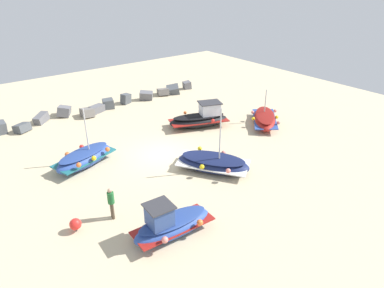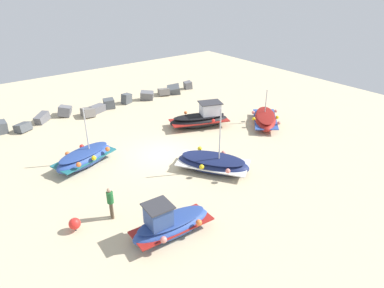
{
  "view_description": "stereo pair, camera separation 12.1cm",
  "coord_description": "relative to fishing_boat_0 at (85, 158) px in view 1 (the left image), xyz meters",
  "views": [
    {
      "loc": [
        -10.65,
        -16.99,
        10.69
      ],
      "look_at": [
        1.38,
        -1.42,
        0.9
      ],
      "focal_mm": 32.29,
      "sensor_mm": 36.0,
      "label": 1
    },
    {
      "loc": [
        -10.56,
        -17.07,
        10.69
      ],
      "look_at": [
        1.38,
        -1.42,
        0.9
      ],
      "focal_mm": 32.29,
      "sensor_mm": 36.0,
      "label": 2
    }
  ],
  "objects": [
    {
      "name": "person_walking",
      "position": [
        -0.95,
        -5.71,
        0.45
      ],
      "size": [
        0.32,
        0.32,
        1.7
      ],
      "rotation": [
        0.0,
        0.0,
        3.0
      ],
      "color": "brown",
      "rests_on": "ground_plane"
    },
    {
      "name": "fishing_boat_4",
      "position": [
        5.9,
        -5.2,
        -0.07
      ],
      "size": [
        3.98,
        4.69,
        4.04
      ],
      "rotation": [
        0.0,
        0.0,
        2.16
      ],
      "color": "navy",
      "rests_on": "ground_plane"
    },
    {
      "name": "mooring_buoy_0",
      "position": [
        -2.72,
        -5.56,
        -0.13
      ],
      "size": [
        0.54,
        0.54,
        0.67
      ],
      "color": "#3F3F42",
      "rests_on": "ground_plane"
    },
    {
      "name": "fishing_boat_1",
      "position": [
        0.62,
        -8.43,
        0.06
      ],
      "size": [
        3.93,
        1.99,
        1.87
      ],
      "rotation": [
        0.0,
        0.0,
        3.09
      ],
      "color": "#2D4C9E",
      "rests_on": "ground_plane"
    },
    {
      "name": "breakwater_rocks",
      "position": [
        4.52,
        8.43,
        -0.18
      ],
      "size": [
        20.54,
        2.79,
        1.13
      ],
      "color": "#4C5156",
      "rests_on": "ground_plane"
    },
    {
      "name": "ground_plane",
      "position": [
        4.53,
        -1.69,
        -0.53
      ],
      "size": [
        47.72,
        47.72,
        0.0
      ],
      "primitive_type": "plane",
      "color": "beige"
    },
    {
      "name": "fishing_boat_3",
      "position": [
        9.44,
        0.41,
        0.1
      ],
      "size": [
        4.94,
        3.37,
        1.93
      ],
      "rotation": [
        0.0,
        0.0,
        5.92
      ],
      "color": "black",
      "rests_on": "ground_plane"
    },
    {
      "name": "fishing_boat_0",
      "position": [
        0.0,
        0.0,
        0.0
      ],
      "size": [
        4.24,
        2.68,
        3.63
      ],
      "rotation": [
        0.0,
        0.0,
        3.45
      ],
      "color": "#2D4C9E",
      "rests_on": "ground_plane"
    },
    {
      "name": "fishing_boat_2",
      "position": [
        13.64,
        -2.39,
        -0.07
      ],
      "size": [
        4.23,
        4.28,
        2.69
      ],
      "rotation": [
        0.0,
        0.0,
        3.94
      ],
      "color": "maroon",
      "rests_on": "ground_plane"
    }
  ]
}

